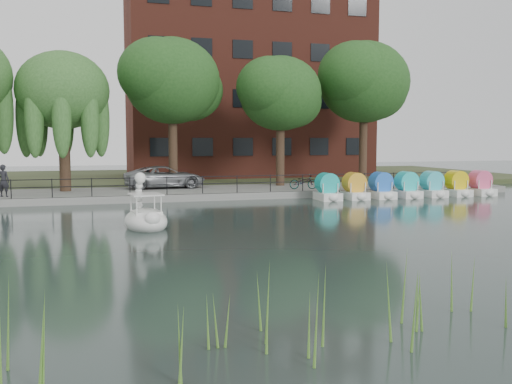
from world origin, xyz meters
name	(u,v)px	position (x,y,z in m)	size (l,w,h in m)	color
ground_plane	(274,241)	(0.00, 0.00, 0.00)	(120.00, 120.00, 0.00)	#303E3B
promenade	(194,193)	(0.00, 16.00, 0.20)	(40.00, 6.00, 0.40)	gray
kerb	(203,197)	(0.00, 13.05, 0.20)	(40.00, 0.25, 0.40)	gray
land_strip	(166,178)	(0.00, 30.00, 0.18)	(60.00, 22.00, 0.36)	#47512D
railing	(203,180)	(0.00, 13.25, 1.15)	(32.00, 0.05, 1.00)	black
apartment_building	(246,71)	(7.00, 29.97, 9.36)	(20.00, 10.07, 18.00)	#4C1E16
willow_mid	(63,91)	(-7.50, 17.00, 6.25)	(5.32, 5.32, 8.15)	#473323
broadleaf_center	(172,82)	(-1.00, 18.00, 7.06)	(6.00, 6.00, 9.25)	#473323
broadleaf_right	(280,94)	(6.00, 17.50, 6.39)	(5.40, 5.40, 8.32)	#473323
broadleaf_far	(364,83)	(12.50, 18.50, 7.40)	(6.30, 6.30, 9.71)	#473323
minivan	(165,175)	(-1.61, 17.44, 1.20)	(5.73, 2.63, 1.59)	gray
bicycle	(303,181)	(6.49, 14.46, 0.90)	(1.72, 0.60, 1.00)	gray
pedestrian	(3,178)	(-10.49, 14.33, 1.39)	(0.71, 0.48, 1.98)	black
swan_boat	(145,216)	(-3.97, 3.96, 0.47)	(1.93, 2.72, 2.13)	white
pedal_boat_row	(407,187)	(12.00, 11.66, 0.61)	(11.35, 1.70, 1.40)	white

